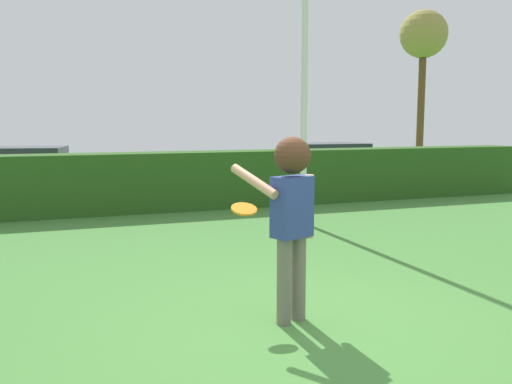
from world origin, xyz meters
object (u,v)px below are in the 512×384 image
(lamppost, at_px, (305,46))
(parked_car_black, at_px, (21,168))
(person, at_px, (291,204))
(frisbee, at_px, (244,209))
(oak_tree, at_px, (424,38))
(parked_car_green, at_px, (329,161))

(lamppost, height_order, parked_car_black, lamppost)
(person, bearing_deg, frisbee, 127.26)
(lamppost, bearing_deg, frisbee, -121.70)
(oak_tree, bearing_deg, person, -129.49)
(person, xyz_separation_m, parked_car_black, (-2.96, 11.14, -0.47))
(frisbee, distance_m, oak_tree, 22.23)
(parked_car_black, bearing_deg, frisbee, -76.18)
(parked_car_black, distance_m, parked_car_green, 8.92)
(lamppost, xyz_separation_m, parked_car_black, (-5.25, 6.46, -2.60))
(frisbee, height_order, parked_car_green, parked_car_green)
(lamppost, bearing_deg, person, -116.13)
(person, bearing_deg, oak_tree, 50.51)
(parked_car_black, distance_m, oak_tree, 18.51)
(person, relative_size, parked_car_green, 0.42)
(frisbee, bearing_deg, parked_car_green, 58.52)
(frisbee, xyz_separation_m, lamppost, (2.62, 4.24, 2.23))
(lamppost, bearing_deg, oak_tree, 46.41)
(lamppost, bearing_deg, parked_car_black, 129.11)
(frisbee, height_order, parked_car_black, parked_car_black)
(parked_car_green, height_order, oak_tree, oak_tree)
(lamppost, relative_size, parked_car_black, 1.34)
(parked_car_black, xyz_separation_m, parked_car_green, (8.91, -0.45, 0.00))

